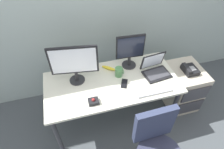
{
  "coord_description": "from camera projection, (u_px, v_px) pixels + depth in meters",
  "views": [
    {
      "loc": [
        -0.41,
        -1.47,
        2.33
      ],
      "look_at": [
        0.0,
        0.0,
        0.84
      ],
      "focal_mm": 30.34,
      "sensor_mm": 36.0,
      "label": 1
    }
  ],
  "objects": [
    {
      "name": "desk_phone",
      "position": [
        190.0,
        70.0,
        2.43
      ],
      "size": [
        0.17,
        0.2,
        0.09
      ],
      "color": "black",
      "rests_on": "file_cabinet"
    },
    {
      "name": "coffee_mug",
      "position": [
        119.0,
        72.0,
        2.26
      ],
      "size": [
        0.1,
        0.09,
        0.12
      ],
      "color": "#4E864E",
      "rests_on": "desk"
    },
    {
      "name": "cell_phone",
      "position": [
        124.0,
        83.0,
        2.2
      ],
      "size": [
        0.12,
        0.16,
        0.01
      ],
      "primitive_type": "cube",
      "rotation": [
        0.0,
        0.0,
        -0.43
      ],
      "color": "black",
      "rests_on": "desk"
    },
    {
      "name": "monitor_main",
      "position": [
        74.0,
        62.0,
        2.04
      ],
      "size": [
        0.53,
        0.18,
        0.49
      ],
      "color": "#262628",
      "rests_on": "desk"
    },
    {
      "name": "banana",
      "position": [
        109.0,
        68.0,
        2.36
      ],
      "size": [
        0.18,
        0.15,
        0.04
      ],
      "primitive_type": "ellipsoid",
      "rotation": [
        0.0,
        0.0,
        2.47
      ],
      "color": "yellow",
      "rests_on": "desk"
    },
    {
      "name": "back_wall",
      "position": [
        96.0,
        0.0,
        2.24
      ],
      "size": [
        6.0,
        0.1,
        2.8
      ],
      "primitive_type": "cube",
      "color": "#9AAAA4",
      "rests_on": "ground"
    },
    {
      "name": "trackball_mouse",
      "position": [
        93.0,
        101.0,
        1.99
      ],
      "size": [
        0.11,
        0.09,
        0.07
      ],
      "color": "black",
      "rests_on": "desk"
    },
    {
      "name": "file_cabinet",
      "position": [
        182.0,
        87.0,
        2.69
      ],
      "size": [
        0.42,
        0.53,
        0.64
      ],
      "color": "#BAB09B",
      "rests_on": "ground"
    },
    {
      "name": "desk",
      "position": [
        112.0,
        86.0,
        2.27
      ],
      "size": [
        1.57,
        0.74,
        0.72
      ],
      "color": "beige",
      "rests_on": "ground"
    },
    {
      "name": "ground_plane",
      "position": [
        112.0,
        116.0,
        2.72
      ],
      "size": [
        8.0,
        8.0,
        0.0
      ],
      "primitive_type": "plane",
      "color": "#444A4D"
    },
    {
      "name": "monitor_side",
      "position": [
        130.0,
        50.0,
        2.26
      ],
      "size": [
        0.35,
        0.18,
        0.44
      ],
      "color": "#262628",
      "rests_on": "desk"
    },
    {
      "name": "keyboard",
      "position": [
        153.0,
        90.0,
        2.12
      ],
      "size": [
        0.41,
        0.14,
        0.03
      ],
      "color": "silver",
      "rests_on": "desk"
    },
    {
      "name": "laptop",
      "position": [
        155.0,
        69.0,
        2.3
      ],
      "size": [
        0.34,
        0.3,
        0.24
      ],
      "color": "black",
      "rests_on": "desk"
    }
  ]
}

